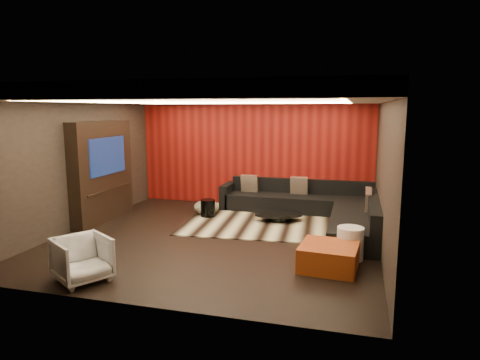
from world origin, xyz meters
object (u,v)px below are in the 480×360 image
(coffee_table, at_px, (279,217))
(drum_stool, at_px, (208,208))
(sectional_sofa, at_px, (317,209))
(armchair, at_px, (82,259))
(white_side_table, at_px, (350,243))
(orange_ottoman, at_px, (329,257))

(coffee_table, bearing_deg, drum_stool, -179.26)
(drum_stool, height_order, sectional_sofa, sectional_sofa)
(coffee_table, relative_size, drum_stool, 2.74)
(sectional_sofa, bearing_deg, armchair, -123.95)
(drum_stool, distance_m, white_side_table, 3.78)
(armchair, bearing_deg, white_side_table, -29.78)
(coffee_table, relative_size, white_side_table, 1.96)
(white_side_table, xyz_separation_m, orange_ottoman, (-0.31, -0.52, -0.08))
(orange_ottoman, bearing_deg, coffee_table, 116.21)
(drum_stool, distance_m, orange_ottoman, 3.84)
(drum_stool, distance_m, armchair, 4.00)
(white_side_table, bearing_deg, sectional_sofa, 107.65)
(coffee_table, height_order, drum_stool, drum_stool)
(white_side_table, bearing_deg, armchair, -152.13)
(orange_ottoman, relative_size, sectional_sofa, 0.24)
(orange_ottoman, distance_m, armchair, 3.69)
(sectional_sofa, bearing_deg, white_side_table, -72.35)
(coffee_table, relative_size, armchair, 1.48)
(armchair, bearing_deg, coffee_table, 4.06)
(drum_stool, xyz_separation_m, orange_ottoman, (2.90, -2.52, -0.02))
(drum_stool, bearing_deg, armchair, -97.18)
(orange_ottoman, bearing_deg, armchair, -157.00)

